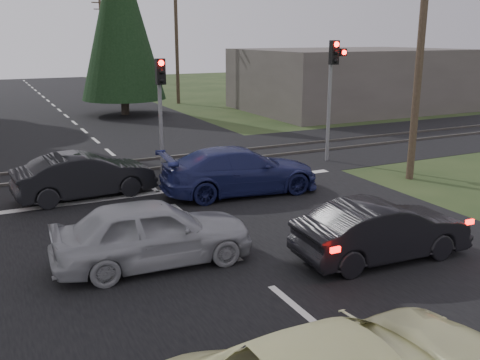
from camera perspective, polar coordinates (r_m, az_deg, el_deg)
ground at (r=10.33m, az=5.57°, el=-13.05°), size 120.00×120.00×0.00m
road at (r=19.00m, az=-10.36°, el=0.06°), size 14.00×100.00×0.01m
rail_corridor at (r=20.87m, az=-11.88°, el=1.35°), size 120.00×8.00×0.01m
stop_line at (r=17.33m, az=-8.72°, el=-1.31°), size 13.00×0.35×0.00m
rail_near at (r=20.11m, az=-11.31°, el=0.99°), size 120.00×0.12×0.10m
rail_far at (r=21.62m, az=-12.42°, el=1.91°), size 120.00×0.12×0.10m
traffic_signal_right at (r=21.25m, az=9.91°, el=10.74°), size 0.68×0.48×4.70m
traffic_signal_center at (r=19.41m, az=-8.45°, el=8.89°), size 0.32×0.48×4.10m
utility_pole_near at (r=19.14m, az=18.76°, el=13.95°), size 1.80×0.26×9.00m
utility_pole_mid at (r=40.01m, az=-6.79°, el=14.85°), size 1.80×0.26×9.00m
utility_pole_far at (r=64.12m, az=-14.52°, el=14.56°), size 1.80×0.26×9.00m
conifer_tree at (r=34.75m, az=-12.68°, el=16.65°), size 5.20×5.20×11.00m
building_right at (r=37.60m, az=11.67°, el=10.47°), size 14.00×10.00×4.00m
dark_hatchback at (r=12.38m, az=14.89°, el=-5.24°), size 4.11×1.62×1.33m
silver_car at (r=11.81m, az=-9.28°, el=-5.54°), size 4.42×1.98×1.47m
blue_sedan at (r=16.92m, az=0.00°, el=1.00°), size 5.22×2.52×1.47m
dark_car_far at (r=17.13m, az=-16.22°, el=0.43°), size 4.33×1.83×1.39m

